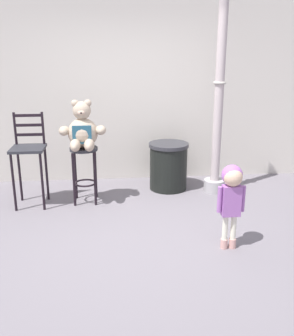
# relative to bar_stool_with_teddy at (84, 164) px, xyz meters

# --- Properties ---
(ground_plane) EXTENTS (24.00, 24.00, 0.00)m
(ground_plane) POSITION_rel_bar_stool_with_teddy_xyz_m (0.53, -1.17, -0.53)
(ground_plane) COLOR slate
(building_wall) EXTENTS (7.17, 0.30, 3.18)m
(building_wall) POSITION_rel_bar_stool_with_teddy_xyz_m (0.53, 1.08, 1.06)
(building_wall) COLOR beige
(building_wall) RESTS_ON ground_plane
(bar_stool_with_teddy) EXTENTS (0.36, 0.36, 0.75)m
(bar_stool_with_teddy) POSITION_rel_bar_stool_with_teddy_xyz_m (0.00, 0.00, 0.00)
(bar_stool_with_teddy) COLOR #292A30
(bar_stool_with_teddy) RESTS_ON ground_plane
(teddy_bear) EXTENTS (0.60, 0.54, 0.62)m
(teddy_bear) POSITION_rel_bar_stool_with_teddy_xyz_m (-0.00, -0.03, 0.45)
(teddy_bear) COLOR tan
(teddy_bear) RESTS_ON bar_stool_with_teddy
(child_walking) EXTENTS (0.28, 0.23, 0.89)m
(child_walking) POSITION_rel_bar_stool_with_teddy_xyz_m (1.54, -1.42, 0.12)
(child_walking) COLOR #D19B93
(child_walking) RESTS_ON ground_plane
(trash_bin) EXTENTS (0.57, 0.57, 0.68)m
(trash_bin) POSITION_rel_bar_stool_with_teddy_xyz_m (1.18, 0.41, -0.19)
(trash_bin) COLOR black
(trash_bin) RESTS_ON ground_plane
(lamppost) EXTENTS (0.30, 0.30, 2.67)m
(lamppost) POSITION_rel_bar_stool_with_teddy_xyz_m (1.82, 0.20, 0.51)
(lamppost) COLOR #A6A2A5
(lamppost) RESTS_ON ground_plane
(bar_chair_empty) EXTENTS (0.42, 0.42, 1.20)m
(bar_chair_empty) POSITION_rel_bar_stool_with_teddy_xyz_m (-0.70, -0.03, 0.17)
(bar_chair_empty) COLOR #292A30
(bar_chair_empty) RESTS_ON ground_plane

